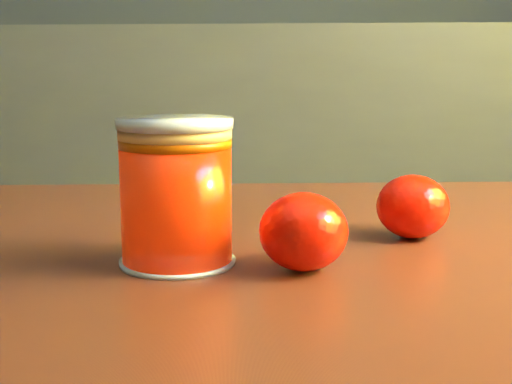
# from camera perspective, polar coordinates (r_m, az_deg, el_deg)

# --- Properties ---
(kitchen_counter) EXTENTS (3.15, 0.60, 0.90)m
(kitchen_counter) POSITION_cam_1_polar(r_m,az_deg,el_deg) (2.09, -16.87, -0.16)
(kitchen_counter) COLOR #4F5054
(kitchen_counter) RESTS_ON ground
(table) EXTENTS (0.99, 0.75, 0.68)m
(table) POSITION_cam_1_polar(r_m,az_deg,el_deg) (0.54, 13.03, -14.32)
(table) COLOR #612B18
(table) RESTS_ON ground
(juice_glass) EXTENTS (0.08, 0.08, 0.10)m
(juice_glass) POSITION_cam_1_polar(r_m,az_deg,el_deg) (0.48, -6.40, -0.08)
(juice_glass) COLOR #FF2705
(juice_glass) RESTS_ON table
(orange_front) EXTENTS (0.07, 0.07, 0.05)m
(orange_front) POSITION_cam_1_polar(r_m,az_deg,el_deg) (0.47, 3.82, -3.18)
(orange_front) COLOR #F81A04
(orange_front) RESTS_ON table
(orange_back) EXTENTS (0.07, 0.07, 0.05)m
(orange_back) POSITION_cam_1_polar(r_m,az_deg,el_deg) (0.57, 12.43, -1.13)
(orange_back) COLOR #F81A04
(orange_back) RESTS_ON table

